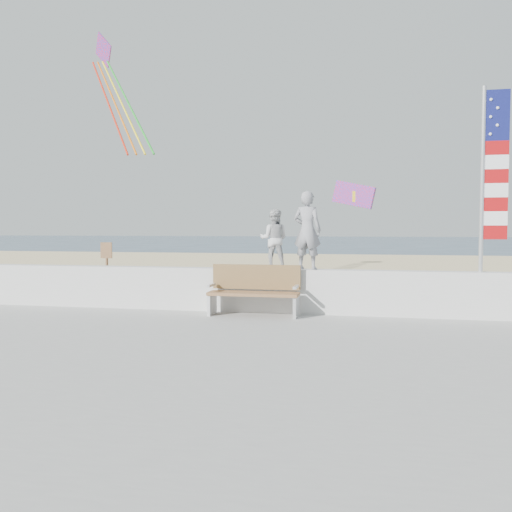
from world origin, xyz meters
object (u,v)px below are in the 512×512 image
(adult, at_px, (307,230))
(bench, at_px, (254,290))
(flag, at_px, (490,171))
(child, at_px, (274,239))

(adult, relative_size, bench, 0.88)
(bench, height_order, flag, flag)
(bench, bearing_deg, child, 55.28)
(child, relative_size, bench, 0.68)
(adult, bearing_deg, flag, -166.70)
(flag, bearing_deg, adult, 180.00)
(adult, relative_size, child, 1.29)
(flag, bearing_deg, child, 180.00)
(adult, distance_m, bench, 1.61)
(flag, bearing_deg, bench, -174.16)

